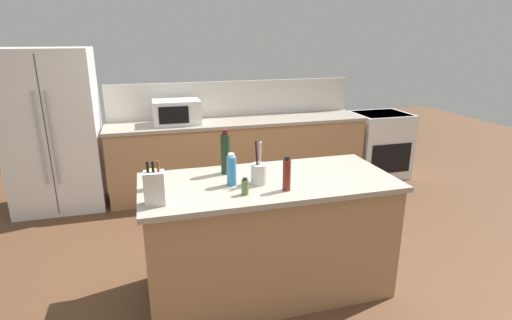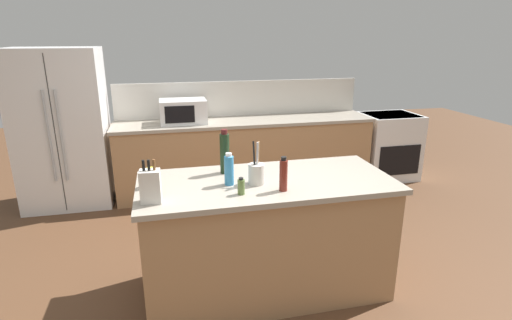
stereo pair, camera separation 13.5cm
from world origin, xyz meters
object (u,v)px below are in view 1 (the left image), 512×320
microwave (177,112)px  range_oven (379,144)px  honey_jar (153,179)px  dish_soap_bottle (232,170)px  refrigerator (54,131)px  utensil_crock (259,173)px  wine_bottle (226,153)px  vinegar_bottle (287,174)px  knife_block (155,188)px  spice_jar_oregano (245,187)px

microwave → range_oven: bearing=-0.0°
honey_jar → dish_soap_bottle: bearing=-8.5°
refrigerator → microwave: refrigerator is taller
utensil_crock → wine_bottle: wine_bottle is taller
microwave → honey_jar: size_ratio=3.86×
vinegar_bottle → wine_bottle: bearing=125.6°
refrigerator → knife_block: 2.70m
honey_jar → utensil_crock: bearing=-8.4°
range_oven → knife_block: size_ratio=3.17×
refrigerator → range_oven: refrigerator is taller
range_oven → wine_bottle: bearing=-143.5°
refrigerator → spice_jar_oregano: size_ratio=15.36×
knife_block → honey_jar: size_ratio=2.00×
microwave → knife_block: 2.46m
range_oven → dish_soap_bottle: bearing=-140.1°
refrigerator → range_oven: bearing=-0.7°
range_oven → vinegar_bottle: bearing=-133.6°
knife_block → dish_soap_bottle: size_ratio=1.21×
knife_block → vinegar_bottle: bearing=4.7°
honey_jar → dish_soap_bottle: 0.56m
knife_block → utensil_crock: utensil_crock is taller
knife_block → utensil_crock: (0.74, 0.18, -0.03)m
microwave → dish_soap_bottle: 2.24m
spice_jar_oregano → vinegar_bottle: (0.30, -0.00, 0.06)m
refrigerator → dish_soap_bottle: 2.79m
knife_block → range_oven: bearing=41.8°
range_oven → vinegar_bottle: 3.41m
microwave → vinegar_bottle: (0.54, -2.43, -0.03)m
microwave → vinegar_bottle: 2.49m
knife_block → honey_jar: bearing=95.2°
wine_bottle → spice_jar_oregano: 0.48m
microwave → knife_block: size_ratio=1.93×
range_oven → microwave: 2.92m
microwave → spice_jar_oregano: 2.44m
knife_block → honey_jar: 0.29m
utensil_crock → wine_bottle: size_ratio=0.91×
wine_bottle → vinegar_bottle: bearing=-54.4°
honey_jar → wine_bottle: (0.56, 0.18, 0.10)m
vinegar_bottle → range_oven: bearing=46.4°
dish_soap_bottle → spice_jar_oregano: (0.05, -0.20, -0.06)m
microwave → spice_jar_oregano: (0.24, -2.43, -0.09)m
range_oven → utensil_crock: (-2.47, -2.26, 0.56)m
range_oven → honey_jar: honey_jar is taller
knife_block → dish_soap_bottle: (0.55, 0.20, -0.00)m
microwave → honey_jar: bearing=-99.4°
refrigerator → utensil_crock: bearing=-52.1°
refrigerator → utensil_crock: refrigerator is taller
refrigerator → utensil_crock: 2.92m
microwave → spice_jar_oregano: size_ratio=4.64×
range_oven → honey_jar: 3.90m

